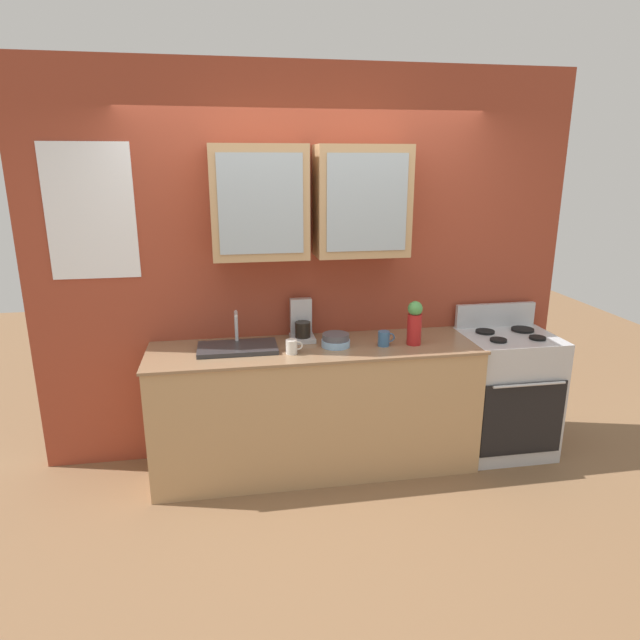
{
  "coord_description": "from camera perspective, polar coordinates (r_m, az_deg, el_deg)",
  "views": [
    {
      "loc": [
        -0.58,
        -3.55,
        2.15
      ],
      "look_at": [
        0.03,
        0.0,
        1.11
      ],
      "focal_mm": 30.86,
      "sensor_mm": 36.0,
      "label": 1
    }
  ],
  "objects": [
    {
      "name": "ground_plane",
      "position": [
        4.19,
        -0.46,
        -14.81
      ],
      "size": [
        10.0,
        10.0,
        0.0
      ],
      "primitive_type": "plane",
      "color": "brown"
    },
    {
      "name": "back_wall_unit",
      "position": [
        3.97,
        -1.35,
        6.69
      ],
      "size": [
        3.88,
        0.41,
        2.8
      ],
      "color": "#993D28",
      "rests_on": "ground_plane"
    },
    {
      "name": "counter",
      "position": [
        3.98,
        -0.47,
        -9.09
      ],
      "size": [
        2.3,
        0.63,
        0.92
      ],
      "color": "tan",
      "rests_on": "ground_plane"
    },
    {
      "name": "stove_range",
      "position": [
        4.43,
        18.63,
        -7.17
      ],
      "size": [
        0.67,
        0.6,
        1.1
      ],
      "color": "silver",
      "rests_on": "ground_plane"
    },
    {
      "name": "sink_faucet",
      "position": [
        3.78,
        -8.56,
        -2.79
      ],
      "size": [
        0.54,
        0.3,
        0.25
      ],
      "color": "#2D2D30",
      "rests_on": "counter"
    },
    {
      "name": "bowl_stack",
      "position": [
        3.81,
        1.64,
        -2.11
      ],
      "size": [
        0.2,
        0.2,
        0.09
      ],
      "color": "#8CB7E0",
      "rests_on": "counter"
    },
    {
      "name": "vase",
      "position": [
        3.87,
        9.78,
        -0.25
      ],
      "size": [
        0.1,
        0.1,
        0.31
      ],
      "color": "#B21E1E",
      "rests_on": "counter"
    },
    {
      "name": "cup_near_sink",
      "position": [
        3.66,
        -2.93,
        -2.78
      ],
      "size": [
        0.11,
        0.08,
        0.1
      ],
      "color": "silver",
      "rests_on": "counter"
    },
    {
      "name": "cup_near_bowls",
      "position": [
        3.84,
        6.66,
        -1.92
      ],
      "size": [
        0.12,
        0.08,
        0.1
      ],
      "color": "#38608C",
      "rests_on": "counter"
    },
    {
      "name": "coffee_maker",
      "position": [
        3.95,
        -1.91,
        -0.47
      ],
      "size": [
        0.17,
        0.2,
        0.29
      ],
      "color": "#B7B7BC",
      "rests_on": "counter"
    }
  ]
}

